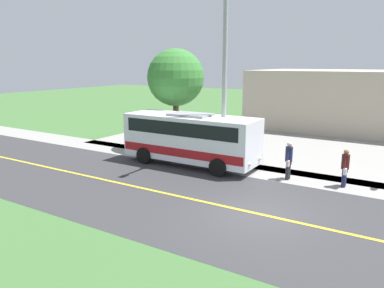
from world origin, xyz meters
The scene contains 10 objects.
ground_plane centered at (0.00, 0.00, 0.00)m, with size 120.00×120.00×0.00m, color #3D6633.
road_surface centered at (0.00, 0.00, 0.00)m, with size 8.00×100.00×0.01m, color #333335.
sidewalk centered at (-5.20, 0.00, 0.00)m, with size 2.40×100.00×0.01m, color gray.
parking_lot_surface centered at (-12.40, 3.00, 0.00)m, with size 14.00×36.00×0.01m, color gray.
road_centre_line centered at (0.00, 0.00, 0.01)m, with size 0.16×100.00×0.00m, color gold.
shuttle_bus_front centered at (-4.48, -5.63, 1.54)m, with size 2.61×7.48×2.80m.
pedestrian_with_bags centered at (-4.88, 2.15, 0.92)m, with size 0.72×0.34×1.71m.
pedestrian_waiting centered at (-4.64, -0.31, 0.99)m, with size 0.72×0.34×1.82m.
street_light_pole centered at (-4.89, -3.94, 4.82)m, with size 1.97×0.24×8.81m.
tree_curbside centered at (-7.40, -8.55, 4.50)m, with size 3.58×3.58×6.31m.
Camera 1 is at (12.06, 4.57, 5.42)m, focal length 34.52 mm.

